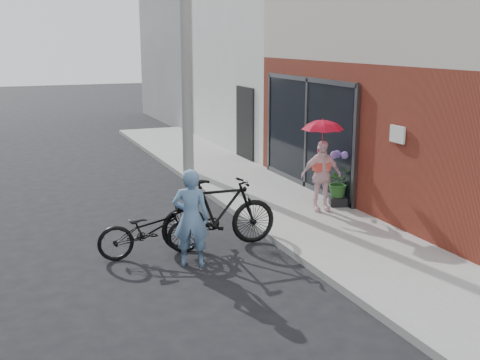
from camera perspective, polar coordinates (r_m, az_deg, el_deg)
ground at (r=9.74m, az=-0.44°, el=-7.57°), size 80.00×80.00×0.00m
sidewalk at (r=12.28m, az=5.22°, el=-2.89°), size 2.20×24.00×0.12m
curb at (r=11.81m, az=0.20°, el=-3.49°), size 0.12×24.00×0.12m
plaster_building at (r=20.41m, az=9.24°, el=13.18°), size 8.00×6.00×7.00m
east_building_far at (r=26.64m, az=1.21°, el=13.32°), size 8.00×8.00×7.00m
utility_pole at (r=15.13m, az=-5.15°, el=13.34°), size 0.28×0.28×7.00m
officer at (r=9.30m, az=-4.67°, el=-3.60°), size 0.67×0.57×1.54m
bike_left at (r=9.85m, az=-8.51°, el=-4.71°), size 1.73×0.66×0.90m
bike_right at (r=10.14m, az=-1.97°, el=-3.14°), size 2.02×0.64×1.20m
kimono_woman at (r=11.96m, az=7.69°, el=0.40°), size 0.87×0.46×1.41m
parasol at (r=11.77m, az=7.85°, el=5.38°), size 0.78×0.78×0.69m
planter at (r=12.52m, az=9.28°, el=-1.98°), size 0.45×0.45×0.18m
potted_plant at (r=12.42m, az=9.35°, el=-0.20°), size 0.56×0.49×0.62m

